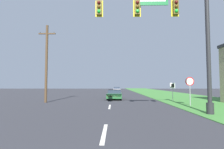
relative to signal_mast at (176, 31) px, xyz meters
The scene contains 8 objects.
grass_verge_right 21.40m from the signal_mast, 72.78° to the left, with size 10.00×110.00×0.04m.
road_center_line 13.66m from the signal_mast, 110.27° to the left, with size 0.16×34.80×0.01m.
signal_mast is the anchor object (origin of this frame).
car_ahead 12.94m from the signal_mast, 109.00° to the left, with size 1.98×4.46×1.19m.
far_car 35.65m from the signal_mast, 95.33° to the left, with size 1.82×4.34×1.19m.
stop_sign 6.20m from the signal_mast, 58.42° to the left, with size 0.76×0.07×2.50m.
route_sign_post 9.28m from the signal_mast, 73.44° to the left, with size 0.55×0.06×2.03m.
utility_pole_near 13.31m from the signal_mast, 147.23° to the left, with size 1.80×0.26×8.22m.
Camera 1 is at (0.39, -0.91, 1.88)m, focal length 28.00 mm.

